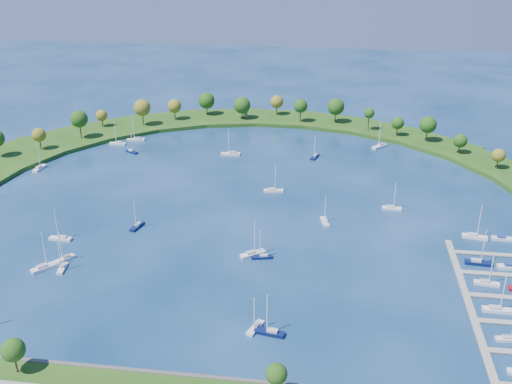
# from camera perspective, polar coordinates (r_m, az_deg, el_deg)

# --- Properties ---
(ground) EXTENTS (700.00, 700.00, 0.00)m
(ground) POSITION_cam_1_polar(r_m,az_deg,el_deg) (241.08, -1.34, -1.28)
(ground) COLOR #072743
(ground) RESTS_ON ground
(breakwater) EXTENTS (286.74, 247.64, 2.00)m
(breakwater) POSITION_cam_1_polar(r_m,az_deg,el_deg) (294.32, -8.81, 3.45)
(breakwater) COLOR #1B4612
(breakwater) RESTS_ON ground
(breakwater_trees) EXTENTS (241.49, 95.78, 14.93)m
(breakwater_trees) POSITION_cam_1_polar(r_m,az_deg,el_deg) (324.20, -2.06, 7.47)
(breakwater_trees) COLOR #382314
(breakwater_trees) RESTS_ON breakwater
(harbor_tower) EXTENTS (2.60, 2.60, 4.44)m
(harbor_tower) POSITION_cam_1_polar(r_m,az_deg,el_deg) (348.83, -0.99, 7.59)
(harbor_tower) COLOR gray
(harbor_tower) RESTS_ON breakwater
(dock_system) EXTENTS (24.28, 82.00, 1.60)m
(dock_system) POSITION_cam_1_polar(r_m,az_deg,el_deg) (191.97, 21.98, -10.32)
(dock_system) COLOR gray
(dock_system) RESTS_ON ground
(moored_boat_1) EXTENTS (7.91, 8.70, 13.54)m
(moored_boat_1) POSITION_cam_1_polar(r_m,az_deg,el_deg) (209.13, -19.63, -6.75)
(moored_boat_1) COLOR silver
(moored_boat_1) RESTS_ON ground
(moored_boat_3) EXTENTS (3.32, 8.85, 12.70)m
(moored_boat_3) POSITION_cam_1_polar(r_m,az_deg,el_deg) (294.44, -20.05, 2.23)
(moored_boat_3) COLOR silver
(moored_boat_3) RESTS_ON ground
(moored_boat_4) EXTENTS (4.27, 8.07, 11.43)m
(moored_boat_4) POSITION_cam_1_polar(r_m,az_deg,el_deg) (292.15, 5.66, 3.45)
(moored_boat_4) COLOR #0A143F
(moored_boat_4) RESTS_ON ground
(moored_boat_5) EXTENTS (8.33, 8.71, 13.85)m
(moored_boat_5) POSITION_cam_1_polar(r_m,az_deg,el_deg) (311.42, 11.80, 4.38)
(moored_boat_5) COLOR silver
(moored_boat_5) RESTS_ON ground
(moored_boat_6) EXTENTS (9.51, 4.60, 13.47)m
(moored_boat_6) POSITION_cam_1_polar(r_m,az_deg,el_deg) (320.94, -11.45, 5.00)
(moored_boat_6) COLOR silver
(moored_boat_6) RESTS_ON ground
(moored_boat_7) EXTENTS (7.15, 5.30, 10.45)m
(moored_boat_7) POSITION_cam_1_polar(r_m,az_deg,el_deg) (304.08, -11.84, 3.87)
(moored_boat_7) COLOR #0A143F
(moored_boat_7) RESTS_ON ground
(moored_boat_8) EXTENTS (4.55, 7.59, 10.79)m
(moored_boat_8) POSITION_cam_1_polar(r_m,az_deg,el_deg) (170.55, -0.06, -12.79)
(moored_boat_8) COLOR silver
(moored_boat_8) RESTS_ON ground
(moored_boat_9) EXTENTS (6.03, 7.41, 11.09)m
(moored_boat_9) POSITION_cam_1_polar(r_m,az_deg,el_deg) (212.14, -17.92, -6.06)
(moored_boat_9) COLOR silver
(moored_boat_9) RESTS_ON ground
(moored_boat_10) EXTENTS (8.68, 3.58, 12.38)m
(moored_boat_10) POSITION_cam_1_polar(r_m,az_deg,el_deg) (252.86, 1.69, 0.20)
(moored_boat_10) COLOR silver
(moored_boat_10) RESTS_ON ground
(moored_boat_11) EXTENTS (8.24, 2.51, 12.03)m
(moored_boat_11) POSITION_cam_1_polar(r_m,az_deg,el_deg) (225.84, -18.24, -4.18)
(moored_boat_11) COLOR silver
(moored_boat_11) RESTS_ON ground
(moored_boat_12) EXTENTS (2.85, 7.16, 10.23)m
(moored_boat_12) POSITION_cam_1_polar(r_m,az_deg,el_deg) (207.00, -18.10, -6.89)
(moored_boat_12) COLOR silver
(moored_boat_12) RESTS_ON ground
(moored_boat_13) EXTENTS (7.48, 3.56, 10.61)m
(moored_boat_13) POSITION_cam_1_polar(r_m,az_deg,el_deg) (203.21, 0.59, -6.17)
(moored_boat_13) COLOR #0A143F
(moored_boat_13) RESTS_ON ground
(moored_boat_14) EXTENTS (7.86, 2.53, 11.42)m
(moored_boat_14) POSITION_cam_1_polar(r_m,az_deg,el_deg) (243.33, 12.91, -1.45)
(moored_boat_14) COLOR silver
(moored_boat_14) RESTS_ON ground
(moored_boat_15) EXTENTS (8.79, 7.31, 13.25)m
(moored_boat_15) POSITION_cam_1_polar(r_m,az_deg,el_deg) (204.71, -0.32, -5.90)
(moored_boat_15) COLOR silver
(moored_boat_15) RESTS_ON ground
(moored_boat_16) EXTENTS (8.90, 3.85, 12.67)m
(moored_boat_16) POSITION_cam_1_polar(r_m,az_deg,el_deg) (168.79, 1.32, -13.23)
(moored_boat_16) COLOR #0A143F
(moored_boat_16) RESTS_ON ground
(moored_boat_17) EXTENTS (9.69, 3.43, 13.96)m
(moored_boat_17) POSITION_cam_1_polar(r_m,az_deg,el_deg) (294.47, -2.44, 3.73)
(moored_boat_17) COLOR silver
(moored_boat_17) RESTS_ON ground
(moored_boat_18) EXTENTS (8.46, 2.64, 12.32)m
(moored_boat_18) POSITION_cam_1_polar(r_m,az_deg,el_deg) (317.30, -13.13, 4.62)
(moored_boat_18) COLOR silver
(moored_boat_18) RESTS_ON ground
(moored_boat_19) EXTENTS (3.92, 7.85, 11.12)m
(moored_boat_19) POSITION_cam_1_polar(r_m,az_deg,el_deg) (228.05, 6.63, -2.76)
(moored_boat_19) COLOR silver
(moored_boat_19) RESTS_ON ground
(moored_boat_20) EXTENTS (3.86, 7.93, 11.23)m
(moored_boat_20) POSITION_cam_1_polar(r_m,az_deg,el_deg) (227.47, -11.33, -3.17)
(moored_boat_20) COLOR #0A143F
(moored_boat_20) RESTS_ON ground
(docked_boat_2) EXTENTS (7.28, 2.80, 10.43)m
(docked_boat_2) POSITION_cam_1_polar(r_m,az_deg,el_deg) (180.32, 23.09, -12.75)
(docked_boat_2) COLOR silver
(docked_boat_2) RESTS_ON ground
(docked_boat_4) EXTENTS (8.61, 2.58, 12.58)m
(docked_boat_4) POSITION_cam_1_polar(r_m,az_deg,el_deg) (190.88, 22.14, -10.35)
(docked_boat_4) COLOR silver
(docked_boat_4) RESTS_ON ground
(docked_boat_6) EXTENTS (7.98, 3.02, 11.44)m
(docked_boat_6) POSITION_cam_1_polar(r_m,az_deg,el_deg) (202.69, 21.25, -8.08)
(docked_boat_6) COLOR silver
(docked_boat_6) RESTS_ON ground
(docked_boat_8) EXTENTS (9.08, 3.16, 13.11)m
(docked_boat_8) POSITION_cam_1_polar(r_m,az_deg,el_deg) (213.15, 20.56, -6.30)
(docked_boat_8) COLOR #0A143F
(docked_boat_8) RESTS_ON ground
(docked_boat_9) EXTENTS (9.72, 3.61, 1.94)m
(docked_boat_9) POSITION_cam_1_polar(r_m,az_deg,el_deg) (214.94, 23.34, -6.59)
(docked_boat_9) COLOR silver
(docked_boat_9) RESTS_ON ground
(docked_boat_10) EXTENTS (9.19, 3.80, 13.10)m
(docked_boat_10) POSITION_cam_1_polar(r_m,az_deg,el_deg) (229.78, 20.24, -3.97)
(docked_boat_10) COLOR silver
(docked_boat_10) RESTS_ON ground
(docked_boat_11) EXTENTS (8.33, 2.65, 1.68)m
(docked_boat_11) POSITION_cam_1_polar(r_m,az_deg,el_deg) (232.40, 22.63, -4.14)
(docked_boat_11) COLOR silver
(docked_boat_11) RESTS_ON ground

